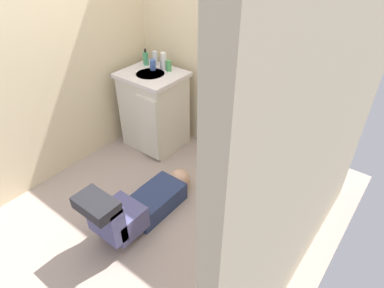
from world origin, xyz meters
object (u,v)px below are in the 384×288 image
object	(u,v)px
faucet	(161,64)
bottle_white	(164,61)
toiletry_bag	(314,116)
toilet	(287,161)
soap_dispenser	(146,58)
bottle_clear	(155,59)
bottle_green	(169,66)
bottle_blue	(153,65)
tissue_box	(296,111)
person_plumber	(138,205)
vanity_cabinet	(154,110)
paper_towel_roll	(235,190)

from	to	relation	value
faucet	bottle_white	size ratio (longest dim) A/B	0.59
toiletry_bag	toilet	bearing A→B (deg)	-139.23
faucet	soap_dispenser	world-z (taller)	soap_dispenser
bottle_clear	bottle_green	xyz separation A→B (m)	(0.19, -0.01, -0.02)
bottle_blue	faucet	bearing A→B (deg)	59.28
bottle_blue	toiletry_bag	bearing A→B (deg)	4.08
toilet	tissue_box	size ratio (longest dim) A/B	3.41
person_plumber	bottle_clear	xyz separation A→B (m)	(-0.76, 1.08, 0.72)
tissue_box	bottle_blue	world-z (taller)	bottle_blue
vanity_cabinet	bottle_clear	bearing A→B (deg)	121.08
tissue_box	bottle_blue	bearing A→B (deg)	-175.50
vanity_cabinet	toiletry_bag	distance (m)	1.61
paper_towel_roll	bottle_blue	bearing A→B (deg)	166.02
toilet	bottle_clear	xyz separation A→B (m)	(-1.54, 0.07, 0.53)
faucet	person_plumber	distance (m)	1.43
vanity_cabinet	toilet	bearing A→B (deg)	3.79
paper_towel_roll	toilet	bearing A→B (deg)	46.80
faucet	bottle_white	distance (m)	0.05
bottle_white	faucet	bearing A→B (deg)	-179.88
tissue_box	bottle_green	world-z (taller)	bottle_green
soap_dispenser	faucet	bearing A→B (deg)	6.01
toiletry_bag	paper_towel_roll	size ratio (longest dim) A/B	0.61
vanity_cabinet	bottle_white	distance (m)	0.51
vanity_cabinet	paper_towel_roll	distance (m)	1.21
faucet	paper_towel_roll	xyz separation A→B (m)	(1.15, -0.37, -0.77)
tissue_box	soap_dispenser	bearing A→B (deg)	-177.84
faucet	bottle_green	bearing A→B (deg)	2.21
bottle_blue	bottle_white	world-z (taller)	bottle_white
tissue_box	paper_towel_roll	bearing A→B (deg)	-121.88
soap_dispenser	vanity_cabinet	bearing A→B (deg)	-33.10
toiletry_bag	bottle_clear	distance (m)	1.65
toiletry_bag	bottle_white	distance (m)	1.52
bottle_blue	toilet	bearing A→B (deg)	0.89
soap_dispenser	paper_towel_roll	size ratio (longest dim) A/B	0.82
paper_towel_roll	faucet	bearing A→B (deg)	162.11
vanity_cabinet	tissue_box	bearing A→B (deg)	7.58
toilet	bottle_green	size ratio (longest dim) A/B	7.21
faucet	bottle_white	bearing A→B (deg)	0.12
person_plumber	paper_towel_roll	bearing A→B (deg)	55.08
bottle_white	paper_towel_roll	distance (m)	1.42
tissue_box	vanity_cabinet	bearing A→B (deg)	-172.42
paper_towel_roll	toiletry_bag	bearing A→B (deg)	45.35
bottle_blue	bottle_white	bearing A→B (deg)	42.97
bottle_blue	paper_towel_roll	size ratio (longest dim) A/B	0.51
faucet	person_plumber	bearing A→B (deg)	-57.97
bottle_white	bottle_green	xyz separation A→B (m)	(0.06, 0.00, -0.03)
soap_dispenser	bottle_clear	bearing A→B (deg)	21.36
tissue_box	toiletry_bag	size ratio (longest dim) A/B	1.77
person_plumber	tissue_box	size ratio (longest dim) A/B	4.84
vanity_cabinet	soap_dispenser	bearing A→B (deg)	146.90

